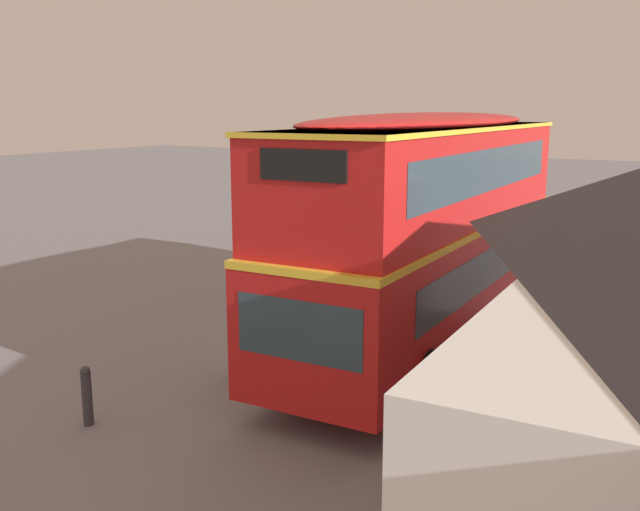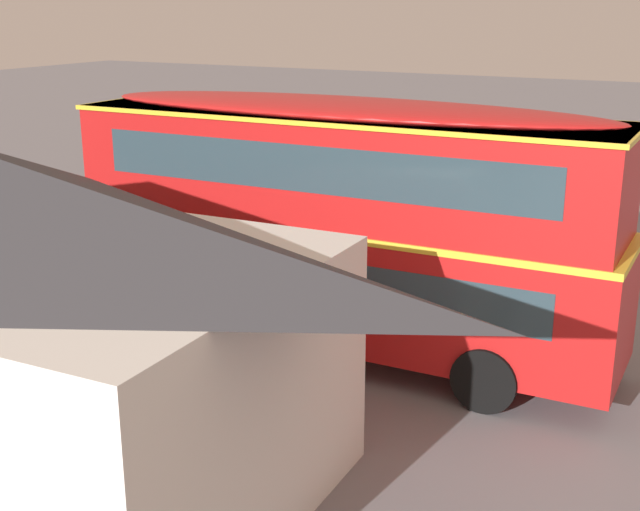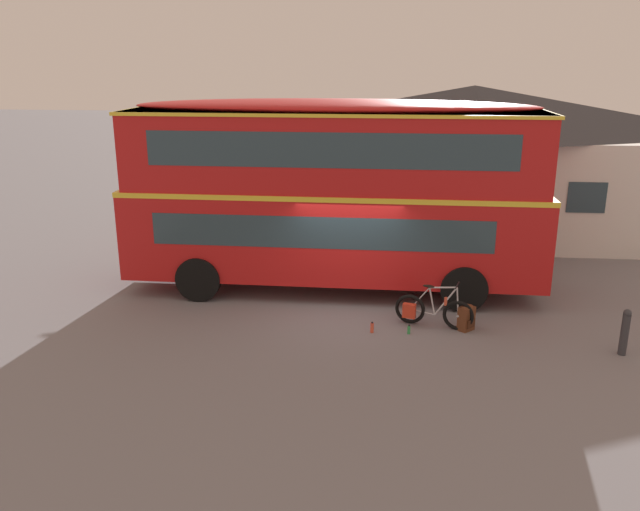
% 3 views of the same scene
% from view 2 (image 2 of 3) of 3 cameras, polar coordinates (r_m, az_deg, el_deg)
% --- Properties ---
extents(ground_plane, '(120.00, 120.00, 0.00)m').
position_cam_2_polar(ground_plane, '(17.72, 2.04, -4.45)').
color(ground_plane, slate).
extents(double_decker_bus, '(10.33, 2.76, 4.79)m').
position_cam_2_polar(double_decker_bus, '(15.48, 1.42, 2.67)').
color(double_decker_bus, black).
rests_on(double_decker_bus, ground).
extents(touring_bicycle, '(1.72, 0.60, 1.04)m').
position_cam_2_polar(touring_bicycle, '(19.07, -2.08, -1.70)').
color(touring_bicycle, black).
rests_on(touring_bicycle, ground).
extents(backpack_on_ground, '(0.40, 0.41, 0.59)m').
position_cam_2_polar(backpack_on_ground, '(19.55, -3.88, -1.47)').
color(backpack_on_ground, '#592D19').
rests_on(backpack_on_ground, ground).
extents(water_bottle_red_squeeze, '(0.08, 0.08, 0.24)m').
position_cam_2_polar(water_bottle_red_squeeze, '(19.00, 1.98, -2.59)').
color(water_bottle_red_squeeze, '#D84C33').
rests_on(water_bottle_red_squeeze, ground).
extents(water_bottle_green_metal, '(0.06, 0.06, 0.21)m').
position_cam_2_polar(water_bottle_green_metal, '(19.32, -0.17, -2.31)').
color(water_bottle_green_metal, green).
rests_on(water_bottle_green_metal, ground).
extents(kerb_bollard, '(0.16, 0.16, 0.97)m').
position_cam_2_polar(kerb_bollard, '(21.83, -9.38, 0.83)').
color(kerb_bollard, '#333338').
rests_on(kerb_bollard, ground).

